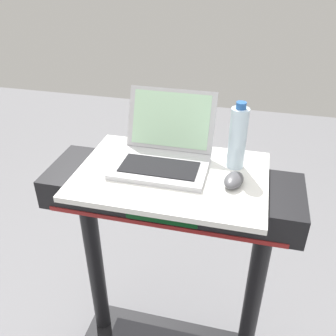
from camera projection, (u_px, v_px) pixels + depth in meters
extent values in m
cylinder|color=black|center=(95.00, 265.00, 1.61)|extent=(0.07, 0.07, 0.79)
cylinder|color=black|center=(253.00, 295.00, 1.47)|extent=(0.07, 0.07, 0.79)
cube|color=black|center=(171.00, 191.00, 1.30)|extent=(0.90, 0.28, 0.11)
cube|color=#0C3F19|center=(161.00, 216.00, 1.18)|extent=(0.24, 0.01, 0.06)
cube|color=maroon|center=(161.00, 226.00, 1.21)|extent=(0.81, 0.00, 0.02)
cube|color=white|center=(171.00, 175.00, 1.27)|extent=(0.65, 0.45, 0.02)
cube|color=#B7B7BC|center=(161.00, 167.00, 1.28)|extent=(0.32, 0.22, 0.02)
cube|color=black|center=(159.00, 167.00, 1.26)|extent=(0.27, 0.12, 0.00)
cube|color=#B7B7BC|center=(171.00, 120.00, 1.35)|extent=(0.32, 0.09, 0.21)
cube|color=#B2E0B7|center=(171.00, 120.00, 1.34)|extent=(0.29, 0.08, 0.18)
ellipsoid|color=#4C4C51|center=(234.00, 180.00, 1.19)|extent=(0.08, 0.11, 0.03)
cylinder|color=silver|center=(238.00, 139.00, 1.25)|extent=(0.06, 0.06, 0.22)
cylinder|color=#2659A5|center=(241.00, 105.00, 1.18)|extent=(0.03, 0.03, 0.02)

